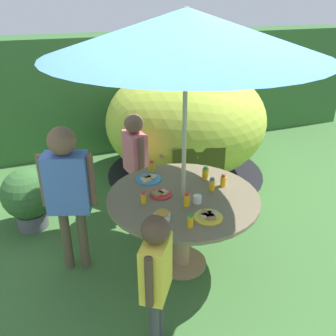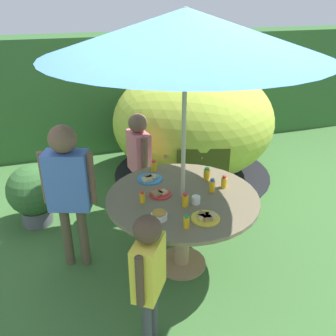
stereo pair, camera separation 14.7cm
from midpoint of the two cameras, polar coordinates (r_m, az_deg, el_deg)
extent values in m
cube|color=#3D6B33|center=(3.65, 3.26, -14.80)|extent=(10.00, 10.00, 0.02)
cube|color=#33602D|center=(6.10, -7.44, 11.57)|extent=(9.00, 0.70, 1.79)
cylinder|color=tan|center=(3.64, 3.27, -14.50)|extent=(0.47, 0.47, 0.03)
cylinder|color=tan|center=(3.43, 3.41, -10.07)|extent=(0.14, 0.14, 0.72)
cylinder|color=#75664C|center=(3.22, 3.59, -4.61)|extent=(1.33, 1.33, 0.03)
cylinder|color=#B7AD8C|center=(3.04, 3.79, 1.83)|extent=(0.04, 0.04, 2.27)
cone|color=#3F72B2|center=(2.79, 4.40, 20.30)|extent=(2.12, 2.12, 0.33)
cylinder|color=#93704C|center=(4.40, 0.57, -3.55)|extent=(0.04, 0.04, 0.42)
cylinder|color=#93704C|center=(4.41, 5.88, -3.64)|extent=(0.04, 0.04, 0.42)
cylinder|color=#93704C|center=(4.80, 0.75, -0.90)|extent=(0.04, 0.04, 0.42)
cylinder|color=#93704C|center=(4.81, 5.62, -0.99)|extent=(0.04, 0.04, 0.42)
cube|color=#93704C|center=(4.50, 3.28, 0.36)|extent=(0.59, 0.62, 0.04)
cube|color=#93704C|center=(4.59, 3.34, 4.82)|extent=(0.43, 0.19, 0.54)
cube|color=#93704C|center=(4.41, 0.69, 2.97)|extent=(0.20, 0.48, 0.03)
cube|color=#93704C|center=(4.42, 5.99, 2.86)|extent=(0.20, 0.48, 0.03)
ellipsoid|color=#B2C63F|center=(5.04, 4.77, 7.14)|extent=(2.57, 2.39, 1.53)
cylinder|color=black|center=(5.33, 4.48, -0.62)|extent=(2.68, 2.68, 0.01)
cube|color=#3E4516|center=(4.31, 6.37, -1.23)|extent=(0.60, 0.17, 0.69)
cylinder|color=#595960|center=(4.39, -18.75, -7.00)|extent=(0.33, 0.33, 0.18)
sphere|color=#33602D|center=(4.23, -19.36, -3.26)|extent=(0.55, 0.55, 0.55)
cylinder|color=navy|center=(4.30, -3.67, -3.37)|extent=(0.07, 0.07, 0.55)
cylinder|color=navy|center=(4.20, -2.97, -4.17)|extent=(0.07, 0.07, 0.55)
cube|color=#EA727F|center=(4.03, -3.50, 2.48)|extent=(0.22, 0.34, 0.46)
cylinder|color=brown|center=(4.17, -4.45, 3.63)|extent=(0.06, 0.06, 0.41)
cylinder|color=brown|center=(3.87, -2.49, 1.86)|extent=(0.06, 0.06, 0.41)
sphere|color=brown|center=(3.91, -3.63, 6.98)|extent=(0.21, 0.21, 0.21)
cylinder|color=brown|center=(3.57, -14.25, -10.19)|extent=(0.09, 0.09, 0.63)
cylinder|color=brown|center=(3.53, -11.81, -10.32)|extent=(0.09, 0.09, 0.63)
cube|color=#4C72C6|center=(3.25, -14.03, -1.94)|extent=(0.41, 0.31, 0.53)
cylinder|color=brown|center=(3.30, -17.47, -1.46)|extent=(0.07, 0.07, 0.48)
cylinder|color=brown|center=(3.19, -10.59, -1.57)|extent=(0.07, 0.07, 0.48)
sphere|color=brown|center=(3.10, -14.79, 4.38)|extent=(0.24, 0.24, 0.24)
cylinder|color=#3F3F47|center=(2.81, -1.63, -23.10)|extent=(0.07, 0.07, 0.50)
cylinder|color=#3F3F47|center=(2.89, -0.83, -21.36)|extent=(0.07, 0.07, 0.50)
cube|color=yellow|center=(2.52, -1.33, -15.20)|extent=(0.29, 0.33, 0.42)
cylinder|color=#4C3828|center=(2.39, -2.58, -17.27)|extent=(0.05, 0.05, 0.38)
cylinder|color=#4C3828|center=(2.63, -0.22, -12.61)|extent=(0.05, 0.05, 0.38)
sphere|color=#4C3828|center=(2.33, -1.40, -9.53)|extent=(0.19, 0.19, 0.19)
cylinder|color=white|center=(2.89, 0.08, -7.54)|extent=(0.13, 0.13, 0.05)
ellipsoid|color=gold|center=(2.87, 0.08, -6.95)|extent=(0.11, 0.11, 0.03)
cylinder|color=red|center=(3.22, 0.09, -4.08)|extent=(0.20, 0.20, 0.01)
cube|color=tan|center=(3.22, 0.55, -3.76)|extent=(0.09, 0.09, 0.02)
cube|color=#9E7547|center=(3.20, -0.46, -3.93)|extent=(0.11, 0.11, 0.02)
cylinder|color=#338CD8|center=(3.48, -1.65, -1.70)|extent=(0.24, 0.24, 0.01)
cube|color=tan|center=(3.48, -1.09, -1.33)|extent=(0.10, 0.10, 0.02)
cube|color=#9E7547|center=(3.48, -1.86, -1.35)|extent=(0.07, 0.07, 0.02)
cube|color=tan|center=(3.43, -2.05, -1.78)|extent=(0.10, 0.10, 0.02)
cylinder|color=yellow|center=(2.92, 7.30, -7.78)|extent=(0.23, 0.23, 0.01)
cube|color=tan|center=(2.93, 8.11, -7.32)|extent=(0.08, 0.08, 0.02)
cube|color=#9E7547|center=(2.93, 6.97, -7.23)|extent=(0.11, 0.11, 0.02)
cube|color=tan|center=(2.90, 6.74, -7.62)|extent=(0.07, 0.07, 0.02)
cube|color=#9E7547|center=(2.89, 7.65, -7.77)|extent=(0.07, 0.07, 0.02)
cylinder|color=yellow|center=(2.79, 4.41, -8.45)|extent=(0.05, 0.05, 0.09)
cylinder|color=green|center=(2.76, 4.45, -7.53)|extent=(0.03, 0.03, 0.02)
cylinder|color=yellow|center=(3.48, 7.24, -1.03)|extent=(0.06, 0.06, 0.10)
cylinder|color=green|center=(3.46, 7.30, -0.15)|extent=(0.04, 0.04, 0.02)
cylinder|color=yellow|center=(3.37, 9.94, -2.29)|extent=(0.05, 0.05, 0.10)
cylinder|color=red|center=(3.34, 10.02, -1.42)|extent=(0.04, 0.04, 0.02)
cylinder|color=yellow|center=(3.29, 8.11, -2.78)|extent=(0.05, 0.05, 0.10)
cylinder|color=blue|center=(3.26, 8.18, -1.84)|extent=(0.04, 0.04, 0.02)
cylinder|color=yellow|center=(3.63, -1.06, 0.23)|extent=(0.06, 0.06, 0.09)
cylinder|color=red|center=(3.61, -1.06, 1.01)|extent=(0.04, 0.04, 0.02)
cylinder|color=yellow|center=(3.09, -2.63, -4.70)|extent=(0.05, 0.05, 0.09)
cylinder|color=red|center=(3.06, -2.65, -3.85)|extent=(0.03, 0.03, 0.02)
cylinder|color=yellow|center=(3.04, 4.07, -5.11)|extent=(0.05, 0.05, 0.10)
cylinder|color=red|center=(3.01, 4.10, -4.15)|extent=(0.04, 0.04, 0.02)
cylinder|color=white|center=(3.10, 5.74, -4.97)|extent=(0.07, 0.07, 0.07)
camera|label=1|loc=(0.07, -88.68, 0.63)|focal=39.22mm
camera|label=2|loc=(0.07, 91.32, -0.63)|focal=39.22mm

